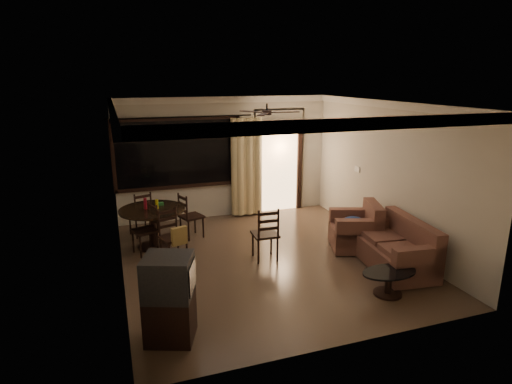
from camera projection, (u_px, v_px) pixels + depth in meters
name	position (u px, v px, depth m)	size (l,w,h in m)	color
ground	(266.00, 259.00, 7.83)	(5.50, 5.50, 0.00)	#7F6651
room_shell	(264.00, 144.00, 9.15)	(5.50, 6.70, 5.50)	beige
dining_table	(153.00, 217.00, 8.24)	(1.25, 1.25, 1.00)	black
dining_chair_west	(146.00, 239.00, 8.03)	(0.53, 0.53, 0.95)	black
dining_chair_east	(191.00, 224.00, 8.82)	(0.53, 0.53, 0.95)	black
dining_chair_south	(174.00, 245.00, 7.67)	(0.53, 0.57, 0.95)	black
dining_chair_north	(141.00, 222.00, 8.95)	(0.53, 0.53, 0.95)	black
tv_cabinet	(170.00, 298.00, 5.32)	(0.73, 0.70, 1.12)	black
sofa	(397.00, 250.00, 7.39)	(1.03, 1.69, 0.85)	#482421
armchair	(358.00, 230.00, 8.24)	(1.12, 1.12, 0.88)	#482421
coffee_table	(389.00, 279.00, 6.50)	(0.88, 0.53, 0.39)	black
side_chair	(265.00, 244.00, 7.76)	(0.46, 0.46, 1.00)	black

